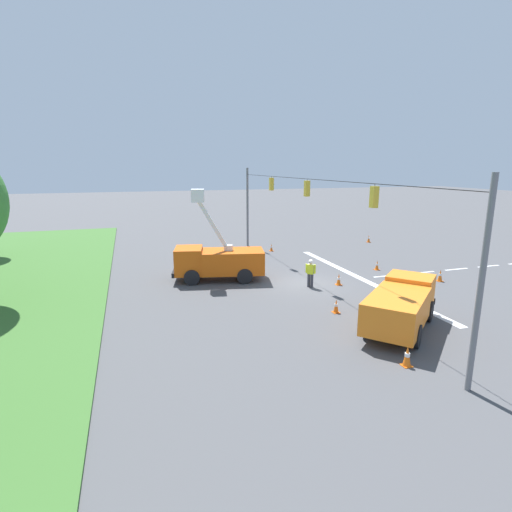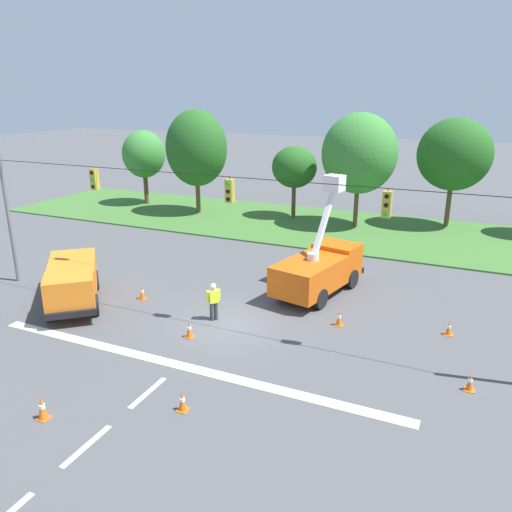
% 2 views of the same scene
% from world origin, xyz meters
% --- Properties ---
extents(ground_plane, '(200.00, 200.00, 0.00)m').
position_xyz_m(ground_plane, '(0.00, 0.00, 0.00)').
color(ground_plane, '#4C4C4F').
extents(lane_markings, '(17.60, 15.25, 0.01)m').
position_xyz_m(lane_markings, '(0.00, -5.52, 0.00)').
color(lane_markings, silver).
rests_on(lane_markings, ground).
extents(signal_gantry, '(26.20, 0.33, 7.20)m').
position_xyz_m(signal_gantry, '(-0.01, -0.00, 4.43)').
color(signal_gantry, slate).
rests_on(signal_gantry, ground).
extents(utility_truck_bucket_lift, '(3.55, 6.26, 5.95)m').
position_xyz_m(utility_truck_bucket_lift, '(2.64, 5.13, 1.37)').
color(utility_truck_bucket_lift, '#D6560F').
rests_on(utility_truck_bucket_lift, ground).
extents(utility_truck_support_near, '(5.57, 5.93, 2.09)m').
position_xyz_m(utility_truck_support_near, '(-7.90, -1.13, 1.19)').
color(utility_truck_support_near, orange).
rests_on(utility_truck_support_near, ground).
extents(road_worker, '(0.48, 0.51, 1.77)m').
position_xyz_m(road_worker, '(-0.73, 0.03, 1.00)').
color(road_worker, '#383842').
rests_on(road_worker, ground).
extents(traffic_cone_foreground_left, '(0.36, 0.36, 0.72)m').
position_xyz_m(traffic_cone_foreground_left, '(-5.17, 0.67, 0.35)').
color(traffic_cone_foreground_left, orange).
rests_on(traffic_cone_foreground_left, ground).
extents(traffic_cone_foreground_right, '(0.36, 0.36, 0.70)m').
position_xyz_m(traffic_cone_foreground_right, '(1.65, -6.41, 0.34)').
color(traffic_cone_foreground_right, orange).
rests_on(traffic_cone_foreground_right, ground).
extents(traffic_cone_mid_left, '(0.36, 0.36, 0.71)m').
position_xyz_m(traffic_cone_mid_left, '(4.62, 1.81, 0.35)').
color(traffic_cone_mid_left, orange).
rests_on(traffic_cone_mid_left, ground).
extents(traffic_cone_mid_right, '(0.36, 0.36, 0.63)m').
position_xyz_m(traffic_cone_mid_right, '(9.15, 2.84, 0.30)').
color(traffic_cone_mid_right, orange).
rests_on(traffic_cone_mid_right, ground).
extents(traffic_cone_near_bucket, '(0.36, 0.36, 0.73)m').
position_xyz_m(traffic_cone_near_bucket, '(11.10, -11.90, 0.36)').
color(traffic_cone_near_bucket, orange).
rests_on(traffic_cone_near_bucket, ground).
extents(traffic_cone_lane_edge_a, '(0.36, 0.36, 0.73)m').
position_xyz_m(traffic_cone_lane_edge_a, '(-0.85, -1.90, 0.36)').
color(traffic_cone_lane_edge_a, orange).
rests_on(traffic_cone_lane_edge_a, ground).
extents(traffic_cone_lane_edge_b, '(0.36, 0.36, 0.66)m').
position_xyz_m(traffic_cone_lane_edge_b, '(10.13, -1.34, 0.32)').
color(traffic_cone_lane_edge_b, orange).
rests_on(traffic_cone_lane_edge_b, ground).
extents(traffic_cone_far_left, '(0.36, 0.36, 0.81)m').
position_xyz_m(traffic_cone_far_left, '(-11.00, 0.89, 0.40)').
color(traffic_cone_far_left, orange).
rests_on(traffic_cone_far_left, ground).
extents(traffic_cone_far_right, '(0.36, 0.36, 0.79)m').
position_xyz_m(traffic_cone_far_right, '(-2.15, -8.60, 0.39)').
color(traffic_cone_far_right, orange).
rests_on(traffic_cone_far_right, ground).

